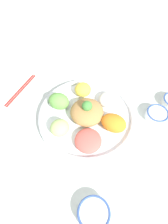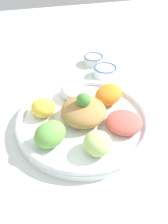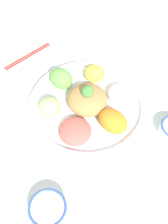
# 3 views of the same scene
# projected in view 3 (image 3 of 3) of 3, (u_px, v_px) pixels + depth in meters

# --- Properties ---
(ground_plane) EXTENTS (2.40, 2.40, 0.00)m
(ground_plane) POSITION_uv_depth(u_px,v_px,m) (87.00, 108.00, 0.86)
(ground_plane) COLOR silver
(salad_platter) EXTENTS (0.38, 0.38, 0.11)m
(salad_platter) POSITION_uv_depth(u_px,v_px,m) (85.00, 103.00, 0.84)
(salad_platter) COLOR white
(salad_platter) RESTS_ON ground_plane
(sauce_bowl_red) EXTENTS (0.10, 0.10, 0.03)m
(sauce_bowl_red) POSITION_uv_depth(u_px,v_px,m) (48.00, 209.00, 0.66)
(sauce_bowl_red) COLOR white
(sauce_bowl_red) RESTS_ON ground_plane
(chopsticks_pair_far) EXTENTS (0.19, 0.11, 0.01)m
(chopsticks_pair_far) POSITION_uv_depth(u_px,v_px,m) (28.00, 56.00, 1.00)
(chopsticks_pair_far) COLOR red
(chopsticks_pair_far) RESTS_ON ground_plane
(serving_spoon_main) EXTENTS (0.05, 0.13, 0.01)m
(serving_spoon_main) POSITION_uv_depth(u_px,v_px,m) (132.00, 53.00, 1.01)
(serving_spoon_main) COLOR white
(serving_spoon_main) RESTS_ON ground_plane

